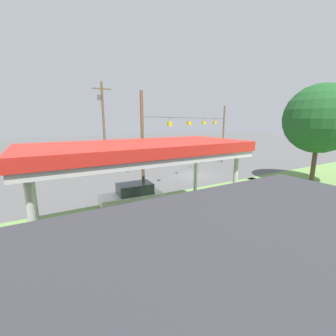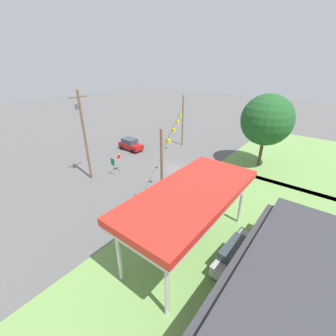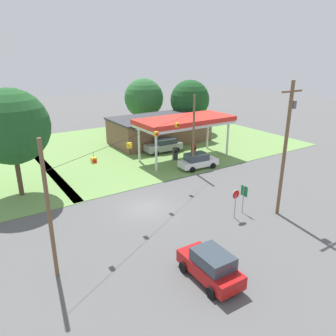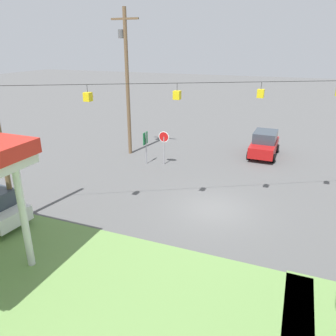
{
  "view_description": "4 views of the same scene",
  "coord_description": "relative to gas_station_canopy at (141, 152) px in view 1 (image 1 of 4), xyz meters",
  "views": [
    {
      "loc": [
        15.9,
        20.87,
        6.43
      ],
      "look_at": [
        5.1,
        2.25,
        1.87
      ],
      "focal_mm": 24.0,
      "sensor_mm": 36.0,
      "label": 1
    },
    {
      "loc": [
        22.95,
        16.59,
        13.63
      ],
      "look_at": [
        4.61,
        2.33,
        2.56
      ],
      "focal_mm": 24.0,
      "sensor_mm": 36.0,
      "label": 2
    },
    {
      "loc": [
        -12.4,
        -22.56,
        12.84
      ],
      "look_at": [
        2.65,
        0.44,
        3.04
      ],
      "focal_mm": 35.0,
      "sensor_mm": 36.0,
      "label": 3
    },
    {
      "loc": [
        -3.58,
        15.62,
        8.42
      ],
      "look_at": [
        2.4,
        0.63,
        2.27
      ],
      "focal_mm": 35.0,
      "sensor_mm": 36.0,
      "label": 4
    }
  ],
  "objects": [
    {
      "name": "ground_plane",
      "position": [
        -11.02,
        -9.43,
        -4.74
      ],
      "size": [
        160.0,
        160.0,
        0.0
      ],
      "primitive_type": "plane",
      "color": "#565656"
    },
    {
      "name": "gas_station_canopy",
      "position": [
        0.0,
        0.0,
        0.0
      ],
      "size": [
        12.15,
        5.41,
        5.25
      ],
      "color": "silver",
      "rests_on": "ground"
    },
    {
      "name": "gas_station_store",
      "position": [
        1.71,
        8.69,
        -2.82
      ],
      "size": [
        14.31,
        8.2,
        3.83
      ],
      "color": "brown",
      "rests_on": "ground"
    },
    {
      "name": "fuel_pump_near",
      "position": [
        -1.42,
        -0.0,
        -3.95
      ],
      "size": [
        0.71,
        0.56,
        1.66
      ],
      "color": "gray",
      "rests_on": "ground"
    },
    {
      "name": "fuel_pump_far",
      "position": [
        1.42,
        -0.0,
        -3.95
      ],
      "size": [
        0.71,
        0.56,
        1.66
      ],
      "color": "gray",
      "rests_on": "ground"
    },
    {
      "name": "car_at_pumps_front",
      "position": [
        -0.88,
        -3.82,
        -3.81
      ],
      "size": [
        4.71,
        2.36,
        1.82
      ],
      "rotation": [
        0.0,
        0.0,
        -0.07
      ],
      "color": "white",
      "rests_on": "ground"
    },
    {
      "name": "car_at_pumps_rear",
      "position": [
        -0.66,
        3.82,
        -3.79
      ],
      "size": [
        5.18,
        2.31,
        1.85
      ],
      "rotation": [
        0.0,
        0.0,
        3.09
      ],
      "color": "#9E9EA3",
      "rests_on": "ground"
    },
    {
      "name": "car_on_crossroad",
      "position": [
        -12.47,
        -19.82,
        -3.76
      ],
      "size": [
        2.17,
        4.35,
        1.94
      ],
      "rotation": [
        0.0,
        0.0,
        1.55
      ],
      "color": "#AD1414",
      "rests_on": "ground"
    },
    {
      "name": "stop_sign_roadside",
      "position": [
        -5.82,
        -15.0,
        -2.93
      ],
      "size": [
        0.8,
        0.08,
        2.5
      ],
      "rotation": [
        0.0,
        0.0,
        3.14
      ],
      "color": "#99999E",
      "rests_on": "ground"
    },
    {
      "name": "route_sign",
      "position": [
        -4.53,
        -14.64,
        -3.03
      ],
      "size": [
        0.1,
        0.7,
        2.4
      ],
      "color": "gray",
      "rests_on": "ground"
    },
    {
      "name": "utility_pole_main",
      "position": [
        -2.22,
        -16.4,
        1.31
      ],
      "size": [
        2.2,
        0.44,
        10.88
      ],
      "color": "brown",
      "rests_on": "ground"
    },
    {
      "name": "signal_span_gantry",
      "position": [
        -11.02,
        -9.44,
        -0.05
      ],
      "size": [
        18.16,
        10.24,
        8.6
      ],
      "color": "brown",
      "rests_on": "ground"
    },
    {
      "name": "tree_west_verge",
      "position": [
        -19.48,
        -0.63,
        1.84
      ],
      "size": [
        6.78,
        6.78,
        9.98
      ],
      "color": "#4C3828",
      "rests_on": "ground"
    }
  ]
}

